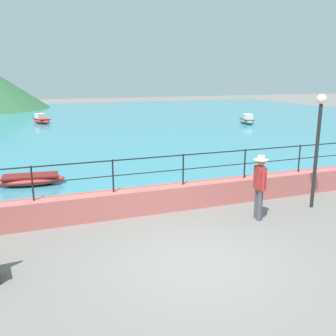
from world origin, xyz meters
The scene contains 9 objects.
ground_plane centered at (0.00, 0.00, 0.00)m, with size 120.00×120.00×0.00m, color slate.
promenade_wall centered at (0.00, 3.20, 0.35)m, with size 20.00×0.56×0.70m, color #BC605B.
railing centered at (0.00, 3.20, 1.33)m, with size 18.44×0.04×0.90m.
lake_water centered at (0.00, 25.84, 0.03)m, with size 64.00×44.32×0.06m, color teal.
person_walking centered at (2.55, 1.63, 0.98)m, with size 0.38×0.56×1.75m.
lamp_post centered at (4.58, 1.88, 2.19)m, with size 0.28×0.28×3.28m.
boat_0 centered at (13.50, 19.56, 0.33)m, with size 1.47×2.45×0.76m.
boat_1 centered at (-1.95, 25.52, 0.33)m, with size 1.65×2.47×0.76m.
boat_3 centered at (-3.11, 7.04, 0.26)m, with size 2.38×1.13×0.36m.
Camera 1 is at (-3.07, -6.42, 3.76)m, focal length 40.12 mm.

